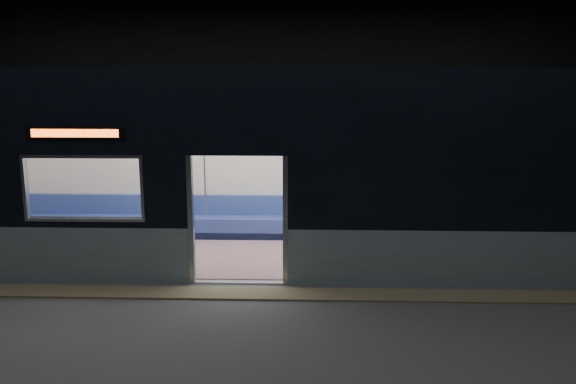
{
  "coord_description": "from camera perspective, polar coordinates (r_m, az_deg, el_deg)",
  "views": [
    {
      "loc": [
        1.09,
        -8.13,
        3.34
      ],
      "look_at": [
        0.74,
        2.3,
        1.23
      ],
      "focal_mm": 38.0,
      "sensor_mm": 36.0,
      "label": 1
    }
  ],
  "objects": [
    {
      "name": "station_floor",
      "position": [
        8.86,
        -5.37,
        -10.82
      ],
      "size": [
        24.0,
        14.0,
        0.01
      ],
      "primitive_type": "cube",
      "color": "#47494C",
      "rests_on": "ground"
    },
    {
      "name": "station_envelope",
      "position": [
        8.21,
        -5.86,
        13.62
      ],
      "size": [
        24.0,
        14.0,
        5.0
      ],
      "color": "black",
      "rests_on": "station_floor"
    },
    {
      "name": "tactile_strip",
      "position": [
        9.36,
        -4.95,
        -9.44
      ],
      "size": [
        22.8,
        0.5,
        0.03
      ],
      "primitive_type": "cube",
      "color": "#8C7F59",
      "rests_on": "station_floor"
    },
    {
      "name": "metro_car",
      "position": [
        10.83,
        -3.88,
        3.47
      ],
      "size": [
        18.0,
        3.04,
        3.35
      ],
      "color": "#90A0AB",
      "rests_on": "station_floor"
    },
    {
      "name": "passenger",
      "position": [
        12.12,
        11.4,
        -1.03
      ],
      "size": [
        0.39,
        0.65,
        1.31
      ],
      "rotation": [
        0.0,
        0.0,
        -0.11
      ],
      "color": "black",
      "rests_on": "metro_car"
    },
    {
      "name": "handbag",
      "position": [
        11.95,
        11.65,
        -1.79
      ],
      "size": [
        0.28,
        0.25,
        0.12
      ],
      "primitive_type": "cube",
      "rotation": [
        0.0,
        0.0,
        0.24
      ],
      "color": "black",
      "rests_on": "passenger"
    },
    {
      "name": "transit_map",
      "position": [
        12.42,
        14.42,
        2.41
      ],
      "size": [
        0.99,
        0.03,
        0.64
      ],
      "primitive_type": "cube",
      "color": "white",
      "rests_on": "metro_car"
    }
  ]
}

